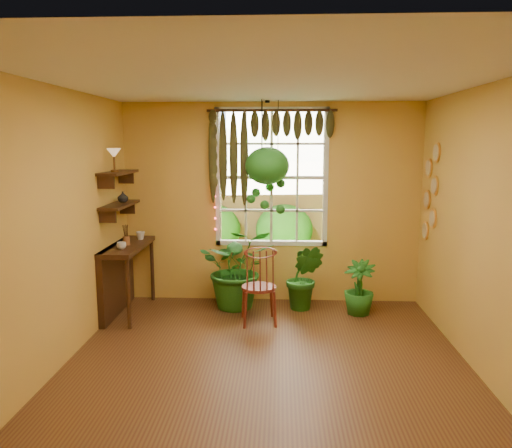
{
  "coord_description": "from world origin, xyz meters",
  "views": [
    {
      "loc": [
        0.13,
        -4.47,
        2.17
      ],
      "look_at": [
        -0.15,
        1.15,
        1.25
      ],
      "focal_mm": 35.0,
      "sensor_mm": 36.0,
      "label": 1
    }
  ],
  "objects_px": {
    "windsor_chair": "(259,297)",
    "potted_plant_left": "(238,268)",
    "potted_plant_mid": "(304,277)",
    "hanging_basket": "(267,169)",
    "counter_ledge": "(120,271)"
  },
  "relations": [
    {
      "from": "windsor_chair",
      "to": "potted_plant_left",
      "type": "distance_m",
      "value": 0.69
    },
    {
      "from": "potted_plant_left",
      "to": "potted_plant_mid",
      "type": "xyz_separation_m",
      "value": [
        0.87,
        -0.04,
        -0.11
      ]
    },
    {
      "from": "windsor_chair",
      "to": "hanging_basket",
      "type": "xyz_separation_m",
      "value": [
        0.07,
        0.71,
        1.5
      ]
    },
    {
      "from": "hanging_basket",
      "to": "potted_plant_mid",
      "type": "bearing_deg",
      "value": -19.73
    },
    {
      "from": "counter_ledge",
      "to": "windsor_chair",
      "type": "relative_size",
      "value": 1.07
    },
    {
      "from": "potted_plant_left",
      "to": "potted_plant_mid",
      "type": "bearing_deg",
      "value": -2.92
    },
    {
      "from": "potted_plant_left",
      "to": "potted_plant_mid",
      "type": "height_order",
      "value": "potted_plant_left"
    },
    {
      "from": "potted_plant_left",
      "to": "windsor_chair",
      "type": "bearing_deg",
      "value": -62.41
    },
    {
      "from": "potted_plant_mid",
      "to": "hanging_basket",
      "type": "xyz_separation_m",
      "value": [
        -0.49,
        0.18,
        1.39
      ]
    },
    {
      "from": "counter_ledge",
      "to": "windsor_chair",
      "type": "xyz_separation_m",
      "value": [
        1.78,
        -0.29,
        -0.23
      ]
    },
    {
      "from": "potted_plant_left",
      "to": "hanging_basket",
      "type": "xyz_separation_m",
      "value": [
        0.37,
        0.13,
        1.28
      ]
    },
    {
      "from": "potted_plant_left",
      "to": "hanging_basket",
      "type": "bearing_deg",
      "value": 19.5
    },
    {
      "from": "windsor_chair",
      "to": "hanging_basket",
      "type": "distance_m",
      "value": 1.66
    },
    {
      "from": "windsor_chair",
      "to": "potted_plant_mid",
      "type": "height_order",
      "value": "windsor_chair"
    },
    {
      "from": "potted_plant_mid",
      "to": "potted_plant_left",
      "type": "bearing_deg",
      "value": 177.08
    }
  ]
}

